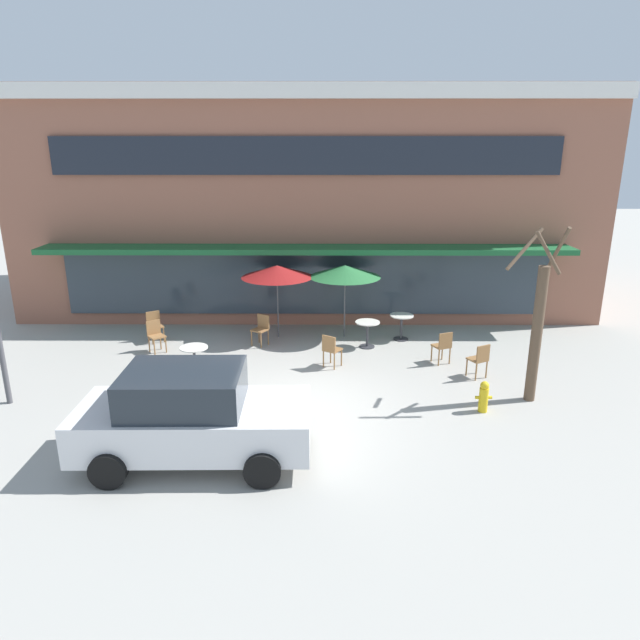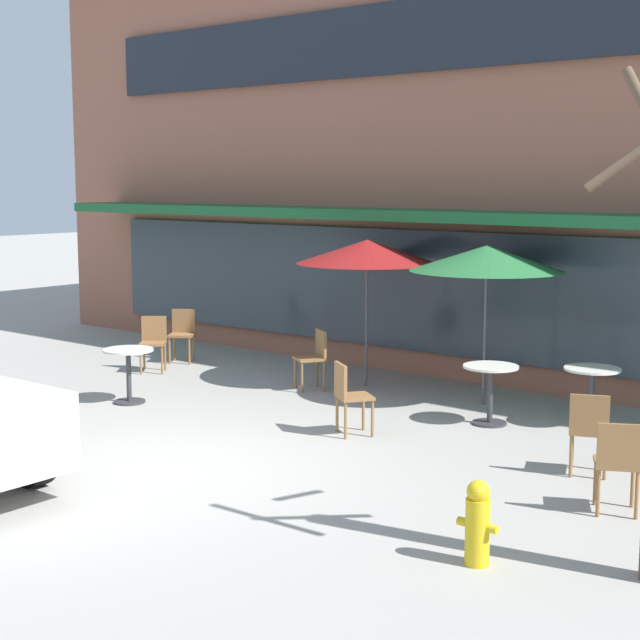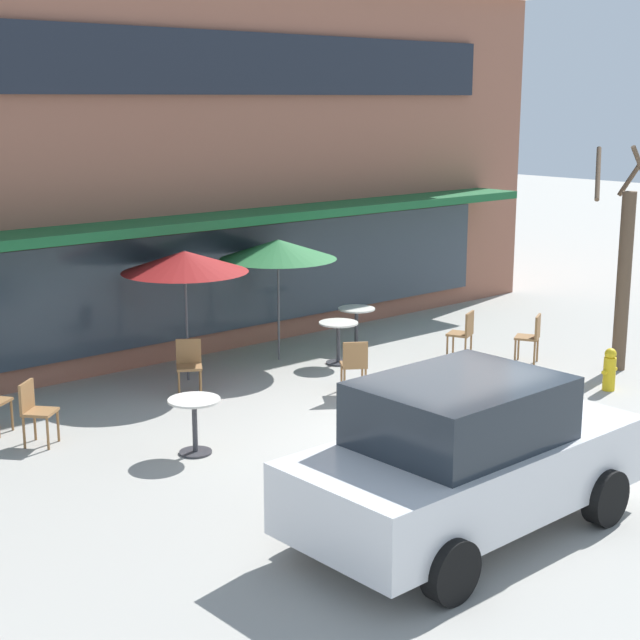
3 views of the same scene
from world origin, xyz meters
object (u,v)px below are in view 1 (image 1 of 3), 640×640
at_px(cafe_chair_0, 443,345).
at_px(cafe_chair_5, 155,334).
at_px(cafe_table_streetside, 401,323).
at_px(cafe_table_near_wall, 367,330).
at_px(parked_sedan, 192,416).
at_px(cafe_table_by_tree, 194,356).
at_px(cafe_chair_1, 331,348).
at_px(patio_umbrella_green_folded, 345,271).
at_px(patio_umbrella_cream_folded, 277,271).
at_px(cafe_chair_4, 261,327).
at_px(cafe_chair_2, 480,358).
at_px(fire_hydrant, 484,396).
at_px(street_tree, 537,326).

distance_m(cafe_chair_0, cafe_chair_5, 7.88).
distance_m(cafe_table_streetside, cafe_chair_0, 2.12).
height_order(cafe_table_near_wall, cafe_table_streetside, same).
bearing_deg(cafe_table_streetside, parked_sedan, -124.82).
bearing_deg(cafe_chair_5, cafe_table_by_tree, -49.65).
xyz_separation_m(cafe_table_streetside, cafe_chair_1, (-2.12, -2.22, 0.01)).
xyz_separation_m(patio_umbrella_green_folded, cafe_chair_5, (-5.31, -1.33, -1.50)).
height_order(cafe_table_by_tree, patio_umbrella_cream_folded, patio_umbrella_cream_folded).
relative_size(cafe_table_streetside, cafe_chair_4, 0.85).
height_order(cafe_table_streetside, cafe_chair_1, cafe_chair_1).
xyz_separation_m(patio_umbrella_green_folded, cafe_chair_2, (3.23, -3.16, -1.50)).
relative_size(cafe_table_near_wall, cafe_chair_5, 0.85).
bearing_deg(cafe_table_streetside, cafe_chair_2, -61.92).
bearing_deg(fire_hydrant, street_tree, 26.97).
bearing_deg(cafe_chair_2, cafe_chair_0, 126.47).
bearing_deg(cafe_table_streetside, cafe_chair_5, -171.28).
height_order(cafe_table_streetside, patio_umbrella_cream_folded, patio_umbrella_cream_folded).
distance_m(cafe_table_near_wall, patio_umbrella_cream_folded, 3.14).
bearing_deg(street_tree, cafe_chair_4, 150.57).
bearing_deg(parked_sedan, cafe_chair_2, 31.63).
distance_m(parked_sedan, fire_hydrant, 6.22).
distance_m(patio_umbrella_cream_folded, cafe_chair_1, 3.25).
relative_size(cafe_table_streetside, cafe_chair_1, 0.85).
relative_size(parked_sedan, street_tree, 1.06).
distance_m(cafe_table_streetside, cafe_chair_5, 7.08).
bearing_deg(cafe_table_by_tree, street_tree, -9.73).
distance_m(cafe_chair_2, cafe_chair_5, 8.74).
bearing_deg(cafe_chair_0, cafe_chair_1, -174.68).
relative_size(cafe_table_by_tree, street_tree, 0.19).
relative_size(cafe_table_streetside, cafe_chair_2, 0.85).
relative_size(patio_umbrella_cream_folded, parked_sedan, 0.52).
relative_size(cafe_table_near_wall, parked_sedan, 0.18).
relative_size(cafe_table_streetside, cafe_chair_0, 0.85).
bearing_deg(patio_umbrella_cream_folded, cafe_table_streetside, -3.34).
height_order(patio_umbrella_green_folded, fire_hydrant, patio_umbrella_green_folded).
distance_m(cafe_chair_4, parked_sedan, 6.31).
bearing_deg(cafe_chair_1, patio_umbrella_cream_folded, 122.57).
height_order(street_tree, fire_hydrant, street_tree).
bearing_deg(patio_umbrella_cream_folded, patio_umbrella_green_folded, 1.23).
height_order(patio_umbrella_cream_folded, parked_sedan, patio_umbrella_cream_folded).
bearing_deg(cafe_table_near_wall, street_tree, -45.32).
distance_m(cafe_table_by_tree, fire_hydrant, 6.99).
height_order(patio_umbrella_cream_folded, cafe_chair_5, patio_umbrella_cream_folded).
height_order(cafe_table_near_wall, cafe_chair_5, cafe_chair_5).
bearing_deg(street_tree, patio_umbrella_cream_folded, 144.26).
height_order(cafe_table_streetside, cafe_chair_5, cafe_chair_5).
xyz_separation_m(cafe_table_by_tree, cafe_chair_0, (6.38, 0.84, 0.01)).
bearing_deg(fire_hydrant, cafe_chair_0, 96.64).
xyz_separation_m(cafe_table_streetside, patio_umbrella_green_folded, (-1.68, 0.26, 1.51)).
height_order(cafe_table_by_tree, cafe_chair_2, cafe_chair_2).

